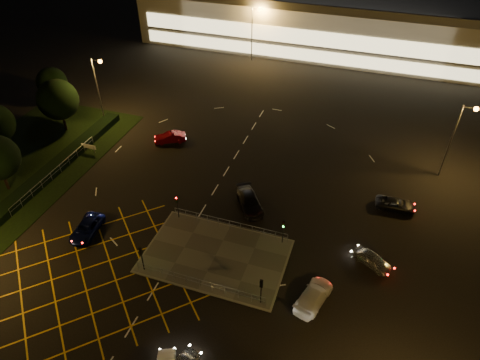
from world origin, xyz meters
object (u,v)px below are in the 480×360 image
(signal_nw, at_px, (177,202))
(car_east_grey, at_px, (396,204))
(signal_ne, at_px, (283,227))
(car_approach_white, at_px, (314,296))
(car_right_silver, at_px, (372,260))
(car_left_blue, at_px, (87,228))
(signal_se, at_px, (261,287))
(signal_sw, at_px, (141,254))
(car_far_dkgrey, at_px, (250,201))
(car_circ_red, at_px, (170,137))

(signal_nw, bearing_deg, car_east_grey, 22.59)
(signal_ne, distance_m, car_approach_white, 7.82)
(car_right_silver, bearing_deg, car_left_blue, 128.76)
(signal_nw, bearing_deg, signal_ne, 0.00)
(signal_se, bearing_deg, signal_sw, 0.00)
(car_east_grey, bearing_deg, car_approach_white, 155.74)
(car_far_dkgrey, bearing_deg, signal_sw, -153.09)
(signal_nw, bearing_deg, car_right_silver, 0.24)
(car_east_grey, bearing_deg, car_far_dkgrey, 105.82)
(car_circ_red, bearing_deg, car_right_silver, 35.38)
(signal_nw, distance_m, car_circ_red, 16.22)
(car_circ_red, bearing_deg, signal_ne, 25.79)
(signal_ne, distance_m, car_right_silver, 9.38)
(car_right_silver, height_order, car_approach_white, car_approach_white)
(car_approach_white, bearing_deg, signal_nw, -4.54)
(signal_se, xyz_separation_m, signal_ne, (0.00, 7.99, 0.00))
(car_far_dkgrey, bearing_deg, car_approach_white, -81.83)
(signal_se, height_order, car_circ_red, signal_se)
(signal_nw, relative_size, car_east_grey, 0.69)
(signal_se, relative_size, signal_nw, 1.00)
(car_far_dkgrey, height_order, car_east_grey, car_far_dkgrey)
(signal_ne, height_order, car_far_dkgrey, signal_ne)
(car_left_blue, bearing_deg, signal_se, -14.33)
(signal_nw, relative_size, car_approach_white, 0.61)
(car_far_dkgrey, distance_m, car_east_grey, 16.85)
(car_far_dkgrey, relative_size, car_approach_white, 1.05)
(car_east_grey, bearing_deg, signal_ne, 129.12)
(signal_nw, xyz_separation_m, car_circ_red, (-7.94, 14.05, -1.64))
(car_left_blue, relative_size, car_east_grey, 1.07)
(car_far_dkgrey, bearing_deg, signal_ne, -75.18)
(signal_se, xyz_separation_m, car_approach_white, (4.52, 1.81, -1.62))
(car_approach_white, bearing_deg, car_right_silver, -110.93)
(signal_sw, height_order, signal_ne, same)
(signal_sw, bearing_deg, signal_se, -180.00)
(signal_nw, bearing_deg, signal_sw, -90.00)
(signal_ne, height_order, car_right_silver, signal_ne)
(car_approach_white, bearing_deg, signal_sw, 22.22)
(car_far_dkgrey, relative_size, car_right_silver, 1.37)
(signal_ne, height_order, car_approach_white, signal_ne)
(signal_nw, height_order, car_left_blue, signal_nw)
(car_far_dkgrey, xyz_separation_m, car_east_grey, (16.05, 5.13, -0.15))
(car_approach_white, bearing_deg, signal_se, 37.79)
(car_circ_red, relative_size, car_approach_white, 0.85)
(signal_ne, xyz_separation_m, car_left_blue, (-20.37, -5.33, -1.69))
(car_left_blue, bearing_deg, car_east_grey, 18.50)
(car_left_blue, height_order, car_circ_red, car_circ_red)
(signal_se, bearing_deg, car_east_grey, -122.07)
(signal_sw, xyz_separation_m, car_left_blue, (-8.37, 2.66, -1.69))
(signal_se, bearing_deg, car_circ_red, -47.85)
(car_circ_red, bearing_deg, car_left_blue, -30.33)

